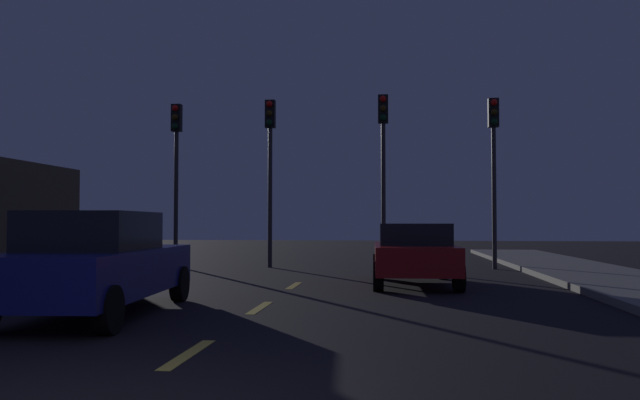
{
  "coord_description": "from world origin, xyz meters",
  "views": [
    {
      "loc": [
        2.22,
        -4.21,
        1.44
      ],
      "look_at": [
        0.15,
        14.19,
        2.1
      ],
      "focal_mm": 35.72,
      "sensor_mm": 36.0,
      "label": 1
    }
  ],
  "objects_px": {
    "traffic_signal_center_left": "(270,151)",
    "traffic_signal_far_left": "(176,153)",
    "traffic_signal_center_right": "(383,148)",
    "traffic_signal_far_right": "(494,150)",
    "car_adjacent_lane": "(97,263)",
    "car_stopped_ahead": "(414,253)"
  },
  "relations": [
    {
      "from": "traffic_signal_center_left",
      "to": "traffic_signal_far_left",
      "type": "bearing_deg",
      "value": -180.0
    },
    {
      "from": "traffic_signal_center_right",
      "to": "traffic_signal_far_right",
      "type": "xyz_separation_m",
      "value": [
        3.42,
        -0.0,
        -0.12
      ]
    },
    {
      "from": "traffic_signal_far_left",
      "to": "traffic_signal_far_right",
      "type": "distance_m",
      "value": 10.2
    },
    {
      "from": "traffic_signal_far_left",
      "to": "car_adjacent_lane",
      "type": "xyz_separation_m",
      "value": [
        2.45,
        -10.68,
        -2.91
      ]
    },
    {
      "from": "traffic_signal_far_right",
      "to": "car_adjacent_lane",
      "type": "bearing_deg",
      "value": -125.97
    },
    {
      "from": "traffic_signal_center_left",
      "to": "car_adjacent_lane",
      "type": "height_order",
      "value": "traffic_signal_center_left"
    },
    {
      "from": "traffic_signal_far_left",
      "to": "car_stopped_ahead",
      "type": "distance_m",
      "value": 9.67
    },
    {
      "from": "car_adjacent_lane",
      "to": "traffic_signal_center_right",
      "type": "bearing_deg",
      "value": 67.94
    },
    {
      "from": "traffic_signal_center_right",
      "to": "traffic_signal_far_right",
      "type": "bearing_deg",
      "value": -0.01
    },
    {
      "from": "traffic_signal_center_right",
      "to": "car_stopped_ahead",
      "type": "height_order",
      "value": "traffic_signal_center_right"
    },
    {
      "from": "traffic_signal_far_left",
      "to": "traffic_signal_center_left",
      "type": "relative_size",
      "value": 0.99
    },
    {
      "from": "traffic_signal_center_right",
      "to": "car_adjacent_lane",
      "type": "relative_size",
      "value": 1.17
    },
    {
      "from": "traffic_signal_center_left",
      "to": "traffic_signal_far_right",
      "type": "height_order",
      "value": "traffic_signal_center_left"
    },
    {
      "from": "traffic_signal_far_left",
      "to": "traffic_signal_center_left",
      "type": "height_order",
      "value": "traffic_signal_center_left"
    },
    {
      "from": "traffic_signal_center_right",
      "to": "car_adjacent_lane",
      "type": "distance_m",
      "value": 11.91
    },
    {
      "from": "traffic_signal_center_left",
      "to": "car_adjacent_lane",
      "type": "xyz_separation_m",
      "value": [
        -0.68,
        -10.68,
        -2.95
      ]
    },
    {
      "from": "traffic_signal_center_left",
      "to": "traffic_signal_far_right",
      "type": "xyz_separation_m",
      "value": [
        7.06,
        -0.0,
        -0.06
      ]
    },
    {
      "from": "traffic_signal_center_right",
      "to": "car_adjacent_lane",
      "type": "height_order",
      "value": "traffic_signal_center_right"
    },
    {
      "from": "traffic_signal_far_left",
      "to": "traffic_signal_center_left",
      "type": "distance_m",
      "value": 3.14
    },
    {
      "from": "car_stopped_ahead",
      "to": "car_adjacent_lane",
      "type": "distance_m",
      "value": 7.42
    },
    {
      "from": "traffic_signal_far_left",
      "to": "traffic_signal_center_right",
      "type": "bearing_deg",
      "value": 0.0
    },
    {
      "from": "traffic_signal_center_right",
      "to": "car_stopped_ahead",
      "type": "bearing_deg",
      "value": -81.8
    }
  ]
}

